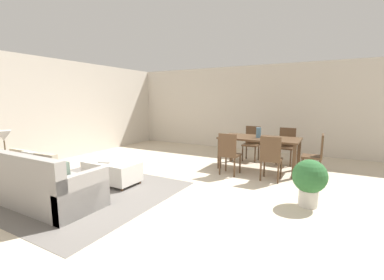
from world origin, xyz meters
The scene contains 17 objects.
ground_plane centered at (0.00, 0.00, 0.00)m, with size 10.80×10.80×0.00m, color beige.
wall_back centered at (0.00, 5.00, 1.35)m, with size 9.00×0.12×2.70m, color beige.
wall_left centered at (-4.50, 0.50, 1.35)m, with size 0.12×11.00×2.70m, color beige.
area_rug centered at (-1.76, -0.34, 0.00)m, with size 3.00×2.80×0.01m, color slate.
couch centered at (-1.86, -1.00, 0.30)m, with size 1.91×0.86×0.86m.
ottoman_table centered at (-1.68, 0.27, 0.25)m, with size 1.08×0.59×0.43m.
side_table centered at (-3.11, -0.89, 0.44)m, with size 0.40×0.40×0.56m.
table_lamp centered at (-3.11, -0.89, 0.97)m, with size 0.26×0.26×0.53m.
dining_table centered at (0.58, 2.71, 0.67)m, with size 1.79×0.93×0.76m.
dining_chair_near_left centered at (0.13, 1.91, 0.52)m, with size 0.41×0.41×0.92m.
dining_chair_near_right centered at (1.02, 1.91, 0.52)m, with size 0.41×0.41×0.92m.
dining_chair_far_left centered at (0.17, 3.54, 0.52)m, with size 0.40×0.40×0.92m.
dining_chair_far_right centered at (1.05, 3.57, 0.52)m, with size 0.42×0.42×0.92m.
dining_chair_head_east centered at (1.80, 2.68, 0.52)m, with size 0.42×0.42×0.92m.
vase_centerpiece centered at (0.56, 2.66, 0.88)m, with size 0.11×0.11×0.23m, color slate.
book_on_ottoman centered at (-1.73, 0.20, 0.45)m, with size 0.26×0.20×0.03m, color silver.
potted_plant centered at (1.81, 0.94, 0.43)m, with size 0.51×0.51×0.73m.
Camera 1 is at (2.05, -3.23, 1.63)m, focal length 23.95 mm.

